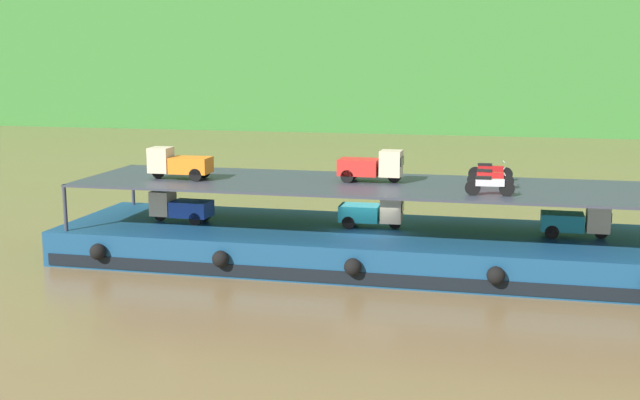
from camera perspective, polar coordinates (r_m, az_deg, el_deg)
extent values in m
plane|color=brown|center=(34.33, 3.57, -4.59)|extent=(400.00, 400.00, 0.00)
cube|color=navy|center=(34.14, 3.58, -3.37)|extent=(26.90, 7.32, 1.50)
cube|color=black|center=(30.74, 2.44, -5.67)|extent=(26.37, 0.06, 0.50)
sphere|color=black|center=(34.02, -15.76, -3.62)|extent=(0.68, 0.68, 0.68)
sphere|color=black|center=(31.83, -7.21, -4.25)|extent=(0.68, 0.68, 0.68)
sphere|color=black|center=(30.43, 2.38, -4.85)|extent=(0.68, 0.68, 0.68)
sphere|color=black|center=(29.95, 12.60, -5.35)|extent=(0.68, 0.68, 0.68)
cylinder|color=#2D333D|center=(40.65, -13.38, 1.08)|extent=(0.16, 0.16, 2.00)
cylinder|color=#2D333D|center=(35.16, -17.95, -0.54)|extent=(0.16, 0.16, 2.00)
cube|color=#2D333D|center=(33.61, 3.64, 1.11)|extent=(25.30, 6.52, 0.10)
cube|color=#1E47B7|center=(35.68, -9.27, -0.62)|extent=(1.74, 1.26, 0.70)
cube|color=beige|center=(36.24, -11.29, -0.20)|extent=(0.94, 1.03, 1.10)
cube|color=#19232D|center=(36.43, -11.96, 0.00)|extent=(0.07, 0.85, 0.38)
cylinder|color=black|center=(36.41, -11.48, -1.04)|extent=(0.56, 0.16, 0.56)
cylinder|color=black|center=(36.06, -8.33, -1.05)|extent=(0.56, 0.16, 0.56)
cylinder|color=black|center=(35.11, -9.01, -1.37)|extent=(0.56, 0.16, 0.56)
cube|color=teal|center=(34.34, 2.88, -0.92)|extent=(1.72, 1.23, 0.70)
cube|color=beige|center=(34.12, 5.21, -0.69)|extent=(0.92, 1.02, 1.10)
cube|color=#19232D|center=(34.05, 6.00, -0.53)|extent=(0.06, 0.85, 0.38)
cylinder|color=black|center=(34.21, 5.44, -1.60)|extent=(0.56, 0.15, 0.56)
cylinder|color=black|center=(33.96, 2.07, -1.65)|extent=(0.56, 0.15, 0.56)
cylinder|color=black|center=(34.99, 2.37, -1.30)|extent=(0.56, 0.15, 0.56)
cube|color=teal|center=(33.96, 17.09, -1.49)|extent=(1.72, 1.23, 0.70)
cube|color=beige|center=(34.03, 19.46, -1.26)|extent=(0.92, 1.02, 1.10)
cube|color=#19232D|center=(34.06, 20.26, -1.11)|extent=(0.06, 0.85, 0.38)
cylinder|color=black|center=(34.16, 19.66, -2.18)|extent=(0.56, 0.15, 0.56)
cylinder|color=black|center=(33.50, 16.42, -2.23)|extent=(0.56, 0.15, 0.56)
cylinder|color=black|center=(34.53, 16.36, -1.86)|extent=(0.56, 0.15, 0.56)
cube|color=orange|center=(35.10, -9.32, 2.50)|extent=(1.73, 1.24, 0.70)
cube|color=#C6B793|center=(35.59, -11.44, 2.87)|extent=(0.93, 1.02, 1.10)
cube|color=#19232D|center=(35.76, -12.14, 3.05)|extent=(0.06, 0.85, 0.38)
cylinder|color=black|center=(35.72, -11.63, 2.00)|extent=(0.56, 0.15, 0.56)
cylinder|color=black|center=(35.50, -8.39, 2.05)|extent=(0.56, 0.15, 0.56)
cylinder|color=black|center=(34.52, -8.99, 1.80)|extent=(0.56, 0.15, 0.56)
cube|color=red|center=(34.10, 2.83, 2.40)|extent=(1.73, 1.24, 0.70)
cube|color=#C6B793|center=(33.83, 5.16, 2.65)|extent=(0.92, 1.02, 1.10)
cube|color=#19232D|center=(33.74, 5.95, 2.81)|extent=(0.06, 0.85, 0.38)
cylinder|color=black|center=(33.88, 5.40, 1.72)|extent=(0.56, 0.15, 0.56)
cylinder|color=black|center=(33.72, 1.98, 1.72)|extent=(0.56, 0.15, 0.56)
cylinder|color=black|center=(34.74, 2.35, 1.97)|extent=(0.56, 0.15, 0.56)
cylinder|color=black|center=(31.24, 13.36, 0.81)|extent=(0.61, 0.14, 0.60)
cylinder|color=black|center=(31.16, 10.98, 0.87)|extent=(0.61, 0.14, 0.60)
cube|color=#B7B7BC|center=(31.16, 12.18, 1.24)|extent=(1.11, 0.28, 0.28)
cube|color=black|center=(31.12, 11.74, 1.58)|extent=(0.61, 0.24, 0.12)
cylinder|color=#B2B2B7|center=(31.15, 13.22, 1.81)|extent=(0.08, 0.55, 0.04)
cylinder|color=black|center=(33.06, 13.33, 1.31)|extent=(0.61, 0.16, 0.60)
cylinder|color=black|center=(33.21, 11.10, 1.44)|extent=(0.61, 0.16, 0.60)
cube|color=#B21919|center=(33.09, 12.23, 1.75)|extent=(1.12, 0.32, 0.28)
cube|color=black|center=(33.10, 11.81, 2.08)|extent=(0.62, 0.26, 0.12)
cylinder|color=#B2B2B7|center=(32.99, 13.20, 2.27)|extent=(0.10, 0.55, 0.04)
cylinder|color=black|center=(35.12, 13.27, 1.83)|extent=(0.61, 0.16, 0.60)
cylinder|color=black|center=(35.01, 11.16, 1.88)|extent=(0.61, 0.16, 0.60)
cube|color=#B21919|center=(35.03, 12.23, 2.21)|extent=(1.11, 0.31, 0.28)
cube|color=black|center=(34.99, 11.83, 2.51)|extent=(0.62, 0.26, 0.12)
cylinder|color=#B2B2B7|center=(35.04, 13.15, 2.72)|extent=(0.09, 0.55, 0.04)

